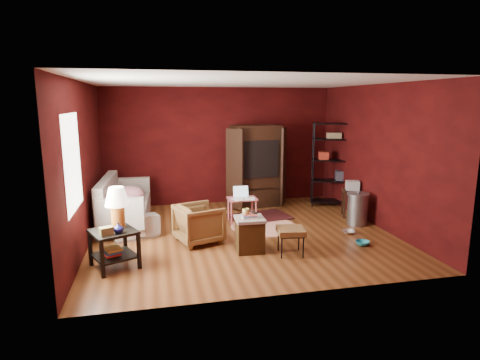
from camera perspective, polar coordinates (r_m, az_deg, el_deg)
The scene contains 18 objects.
room at distance 7.31m, azimuth 0.06°, elevation 2.77°, with size 5.54×5.04×2.84m.
sofa at distance 8.38m, azimuth -16.29°, elevation -3.51°, with size 2.12×0.62×0.83m, color gray.
armchair at distance 7.15m, azimuth -5.87°, elevation -5.93°, with size 0.73×0.68×0.75m, color black.
pet_bowl_steel at distance 7.91m, azimuth 15.23°, elevation -6.55°, with size 0.23×0.06×0.23m, color silver.
pet_bowl_turquoise at distance 7.36m, azimuth 17.06°, elevation -7.98°, with size 0.24×0.07×0.24m, color #269FB5.
vase at distance 6.13m, azimuth -16.91°, elevation -6.57°, with size 0.15×0.16×0.15m, color #0C0D3D.
mug at distance 6.60m, azimuth 0.84°, elevation -4.38°, with size 0.12×0.09×0.12m, color #D9CC6A.
side_table at distance 6.32m, azimuth -17.30°, elevation -5.39°, with size 0.80×0.80×1.20m.
sofa_cushions at distance 8.33m, azimuth -16.31°, elevation -3.41°, with size 0.97×2.18×0.90m.
hamper at distance 6.73m, azimuth 1.37°, elevation -7.64°, with size 0.49×0.49×0.66m.
footstool at distance 6.61m, azimuth 7.24°, elevation -7.31°, with size 0.49×0.49×0.44m.
rug_round at distance 8.10m, azimuth 3.36°, elevation -6.59°, with size 1.52×1.52×0.01m.
rug_oriental at distance 8.72m, azimuth 2.78°, elevation -5.20°, with size 1.41×1.06×0.01m.
laptop_desk at distance 8.29m, azimuth 0.29°, elevation -2.94°, with size 0.59×0.47×0.73m.
tv_armoire at distance 9.47m, azimuth 2.25°, elevation 2.20°, with size 1.51×0.91×1.92m.
wire_shelving at distance 9.74m, azimuth 13.14°, elevation 2.69°, with size 1.05×0.70×1.98m.
small_stand at distance 8.99m, azimuth 15.67°, elevation -1.36°, with size 0.50×0.50×0.79m.
trash_can at distance 8.48m, azimuth 16.37°, elevation -3.94°, with size 0.48×0.48×0.70m.
Camera 1 is at (-1.60, -7.08, 2.46)m, focal length 30.00 mm.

